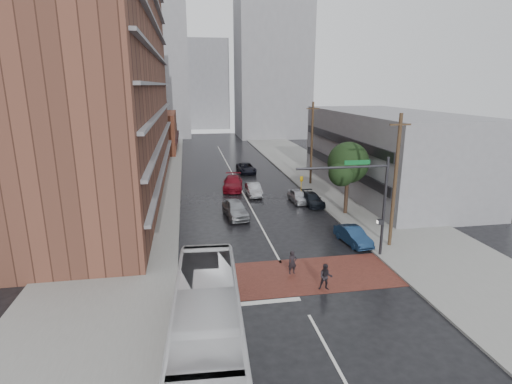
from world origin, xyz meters
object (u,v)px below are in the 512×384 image
car_travel_c (233,183)px  car_parked_mid (312,199)px  car_travel_b (254,190)px  car_parked_near (353,236)px  pedestrian_b (326,277)px  suv_travel (246,168)px  pedestrian_a (292,262)px  transit_bus (207,327)px  car_parked_far (298,196)px  car_travel_a (235,209)px

car_travel_c → car_parked_mid: 10.52m
car_travel_b → car_travel_c: (-1.98, 3.08, 0.10)m
car_parked_near → car_parked_mid: (0.00, 10.47, -0.04)m
pedestrian_b → car_parked_mid: size_ratio=0.40×
car_travel_c → suv_travel: bearing=80.3°
pedestrian_a → pedestrian_b: 2.76m
car_travel_b → transit_bus: bearing=-103.9°
pedestrian_a → car_travel_c: bearing=88.9°
suv_travel → car_travel_c: bearing=-110.8°
car_travel_b → suv_travel: 11.96m
pedestrian_b → car_travel_c: (-2.72, 24.64, -0.04)m
suv_travel → pedestrian_a: bearing=-95.6°
pedestrian_a → suv_travel: bearing=82.6°
transit_bus → car_travel_b: bearing=79.5°
transit_bus → pedestrian_b: size_ratio=7.52×
suv_travel → car_parked_near: bearing=-83.5°
transit_bus → pedestrian_a: (5.86, 7.67, -0.94)m
pedestrian_b → car_parked_mid: pedestrian_b is taller
car_parked_far → car_parked_near: bearing=-86.7°
car_travel_b → car_parked_far: 5.31m
car_parked_near → car_parked_far: 11.77m
pedestrian_a → car_parked_mid: 15.80m
car_travel_b → car_parked_mid: (5.26, -4.54, -0.08)m
car_travel_c → car_parked_mid: (7.24, -7.63, -0.18)m
car_parked_mid → car_travel_a: bearing=-165.6°
transit_bus → car_parked_near: size_ratio=3.16×
car_travel_c → car_parked_near: (7.24, -18.10, -0.14)m
car_travel_a → car_parked_far: car_travel_a is taller
transit_bus → pedestrian_b: (7.28, 5.30, -0.90)m
car_travel_c → car_parked_mid: size_ratio=1.29×
pedestrian_a → car_travel_b: pedestrian_a is taller
transit_bus → pedestrian_a: transit_bus is taller
pedestrian_b → car_parked_near: size_ratio=0.42×
suv_travel → car_parked_far: (3.25, -15.21, -0.02)m
pedestrian_a → car_parked_mid: (5.94, 14.64, -0.18)m
car_parked_mid → suv_travel: bearing=101.6°
pedestrian_a → pedestrian_b: size_ratio=0.96×
car_travel_c → car_parked_mid: bearing=-38.1°
pedestrian_a → car_travel_c: size_ratio=0.29×
car_travel_c → car_parked_near: size_ratio=1.37×
suv_travel → car_travel_a: bearing=-104.0°
transit_bus → car_travel_a: transit_bus is taller
pedestrian_a → suv_travel: pedestrian_a is taller
car_travel_b → car_parked_far: car_travel_b is taller
pedestrian_b → car_travel_c: size_ratio=0.31×
transit_bus → pedestrian_b: transit_bus is taller
car_travel_a → suv_travel: bearing=72.7°
pedestrian_b → pedestrian_a: bearing=136.0°
pedestrian_b → car_parked_near: bearing=70.5°
car_parked_near → car_parked_mid: car_parked_near is taller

